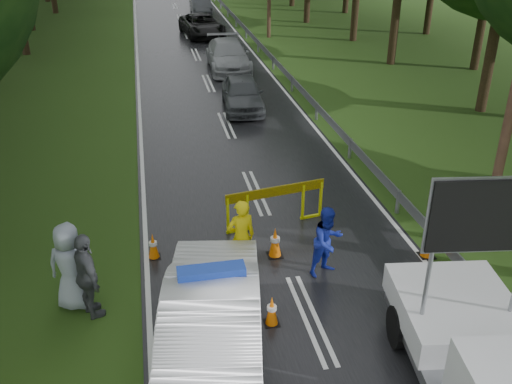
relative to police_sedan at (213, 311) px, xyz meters
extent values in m
plane|color=#244012|center=(2.10, 0.40, -0.85)|extent=(160.00, 160.00, 0.00)
cube|color=black|center=(2.10, 30.40, -0.84)|extent=(7.00, 140.00, 0.02)
cylinder|color=gray|center=(5.80, 0.40, -0.50)|extent=(0.12, 0.12, 0.70)
cube|color=gray|center=(5.80, 30.40, -0.30)|extent=(0.05, 60.00, 0.30)
imported|color=white|center=(0.00, 0.00, 0.00)|extent=(2.61, 5.35, 1.69)
cube|color=#1938A5|center=(0.00, 0.00, 0.92)|extent=(1.31, 0.56, 0.17)
cube|color=gray|center=(4.36, -2.03, -0.29)|extent=(2.61, 4.52, 0.25)
cube|color=silver|center=(4.51, -1.02, 0.12)|extent=(2.46, 2.72, 0.56)
cube|color=black|center=(4.45, -1.42, 2.41)|extent=(1.93, 0.39, 1.32)
cylinder|color=black|center=(3.58, -0.68, -0.42)|extent=(0.40, 0.89, 0.85)
cylinder|color=black|center=(5.49, -0.95, -0.42)|extent=(0.40, 0.89, 0.85)
cube|color=#D6DE0C|center=(0.92, 4.18, -0.31)|extent=(0.07, 0.07, 1.08)
cube|color=#D6DE0C|center=(1.45, 4.27, -0.31)|extent=(0.07, 0.07, 1.08)
cube|color=#D6DE0C|center=(3.05, 4.54, -0.31)|extent=(0.07, 0.07, 1.08)
cube|color=#D6DE0C|center=(3.59, 4.63, -0.31)|extent=(0.07, 0.07, 1.08)
cube|color=#F2CC00|center=(2.25, 4.40, 0.18)|extent=(2.79, 0.52, 0.27)
imported|color=yellow|center=(0.97, 2.40, 0.10)|extent=(0.76, 0.57, 1.90)
imported|color=#1A2AAA|center=(2.93, 1.98, 0.01)|extent=(1.03, 0.94, 1.73)
imported|color=#414449|center=(-2.42, 1.44, 0.14)|extent=(0.91, 1.25, 1.97)
imported|color=#8C96A9|center=(-2.78, 1.83, 0.16)|extent=(1.13, 0.89, 2.03)
imported|color=#43474B|center=(3.07, 14.30, -0.16)|extent=(1.95, 4.17, 1.38)
imported|color=#94969B|center=(3.46, 20.85, -0.11)|extent=(2.24, 5.16, 1.48)
imported|color=black|center=(3.06, 29.60, -0.15)|extent=(2.91, 5.29, 1.40)
imported|color=#3D3F44|center=(3.91, 38.34, -0.14)|extent=(1.56, 4.30, 1.41)
cube|color=black|center=(1.26, 0.40, -0.83)|extent=(0.33, 0.33, 0.03)
cone|color=orange|center=(1.26, 0.40, -0.49)|extent=(0.27, 0.27, 0.67)
cube|color=black|center=(1.90, 2.90, -0.83)|extent=(0.38, 0.38, 0.03)
cone|color=orange|center=(1.90, 2.90, -0.43)|extent=(0.31, 0.31, 0.79)
cube|color=black|center=(-1.06, 3.40, -0.83)|extent=(0.33, 0.33, 0.03)
cone|color=orange|center=(-1.06, 3.40, -0.49)|extent=(0.27, 0.27, 0.67)
cube|color=black|center=(5.60, 2.15, -0.83)|extent=(0.38, 0.38, 0.03)
cone|color=orange|center=(5.60, 2.15, -0.43)|extent=(0.31, 0.31, 0.79)
camera|label=1|loc=(-0.88, -8.75, 7.01)|focal=40.00mm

